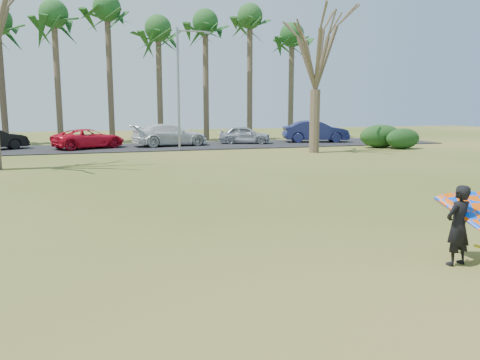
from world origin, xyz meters
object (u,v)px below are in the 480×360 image
object	(u,v)px
bare_tree_right	(316,47)
car_2	(89,139)
streetlight	(181,83)
car_4	(245,135)
car_5	(316,131)
car_3	(170,135)

from	to	relation	value
bare_tree_right	car_2	world-z (taller)	bare_tree_right
bare_tree_right	streetlight	world-z (taller)	bare_tree_right
streetlight	car_4	xyz separation A→B (m)	(5.65, 3.71, -3.72)
streetlight	car_4	world-z (taller)	streetlight
bare_tree_right	car_4	xyz separation A→B (m)	(-2.19, 7.71, -5.82)
streetlight	bare_tree_right	bearing A→B (deg)	-27.03
car_2	car_5	size ratio (longest dim) A/B	0.93
car_2	car_4	size ratio (longest dim) A/B	1.21
bare_tree_right	car_4	distance (m)	9.90
bare_tree_right	car_2	bearing A→B (deg)	153.76
streetlight	car_4	size ratio (longest dim) A/B	1.99
bare_tree_right	car_3	world-z (taller)	bare_tree_right
car_4	car_5	world-z (taller)	car_5
bare_tree_right	car_4	bearing A→B (deg)	105.86
car_4	car_5	distance (m)	5.97
car_3	car_5	xyz separation A→B (m)	(11.86, 0.11, 0.06)
car_2	car_5	xyz separation A→B (m)	(17.58, 0.53, 0.19)
car_4	car_5	xyz separation A→B (m)	(5.95, -0.37, 0.18)
car_5	car_2	bearing A→B (deg)	105.59
bare_tree_right	car_5	world-z (taller)	bare_tree_right
bare_tree_right	car_4	size ratio (longest dim) A/B	2.30
car_3	car_5	bearing A→B (deg)	-98.45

